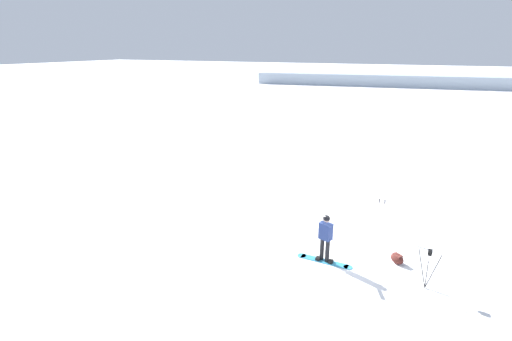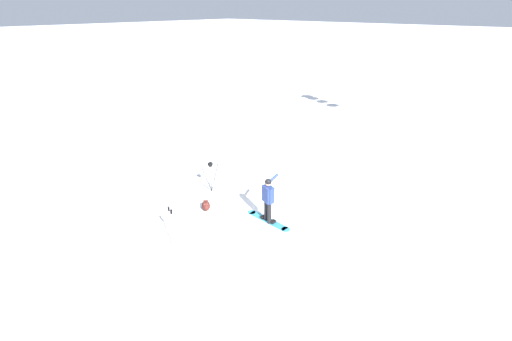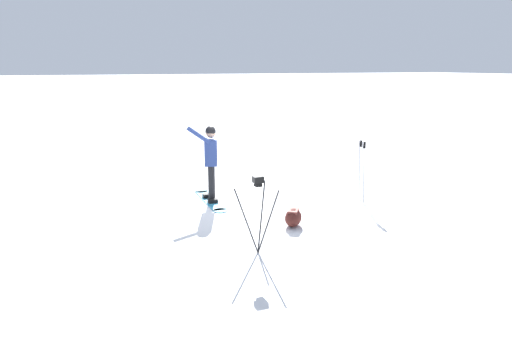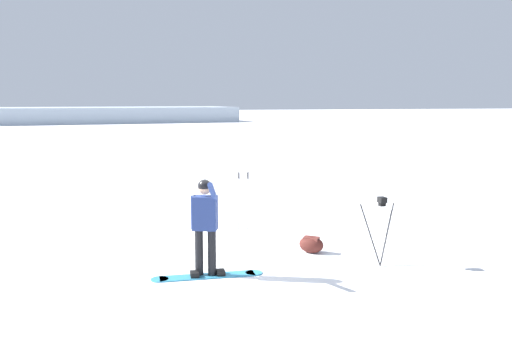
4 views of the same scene
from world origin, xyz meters
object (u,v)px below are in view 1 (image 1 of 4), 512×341
snowboard (324,261)px  gear_bag_large (397,258)px  snowboarder (325,234)px  ski_poles (381,211)px  camera_tripod (429,261)px

snowboard → gear_bag_large: bearing=-157.7°
snowboarder → gear_bag_large: size_ratio=2.96×
ski_poles → snowboard: bearing=65.9°
gear_bag_large → snowboarder: bearing=21.0°
snowboard → ski_poles: bearing=-114.1°
camera_tripod → ski_poles: (1.75, -3.22, -0.03)m
camera_tripod → ski_poles: ski_poles is taller
snowboard → camera_tripod: (-3.10, 0.20, 0.88)m
snowboard → camera_tripod: size_ratio=1.50×
snowboarder → camera_tripod: 3.14m
camera_tripod → ski_poles: bearing=-61.4°
snowboarder → gear_bag_large: 2.53m
snowboard → camera_tripod: 3.23m
gear_bag_large → snowboard: bearing=22.3°
gear_bag_large → ski_poles: size_ratio=0.42×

